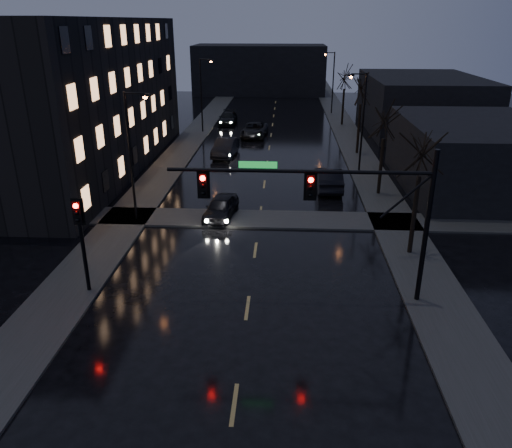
# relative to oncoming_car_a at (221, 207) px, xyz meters

# --- Properties ---
(sidewalk_left) EXTENTS (3.00, 140.00, 0.12)m
(sidewalk_left) POSITION_rel_oncoming_car_a_xyz_m (-6.02, 16.25, -0.65)
(sidewalk_left) COLOR #2D2D2B
(sidewalk_left) RESTS_ON ground
(sidewalk_right) EXTENTS (3.00, 140.00, 0.12)m
(sidewalk_right) POSITION_rel_oncoming_car_a_xyz_m (10.98, 16.25, -0.65)
(sidewalk_right) COLOR #2D2D2B
(sidewalk_right) RESTS_ON ground
(sidewalk_cross) EXTENTS (40.00, 3.00, 0.12)m
(sidewalk_cross) POSITION_rel_oncoming_car_a_xyz_m (2.48, -0.25, -0.65)
(sidewalk_cross) COLOR #2D2D2B
(sidewalk_cross) RESTS_ON ground
(apartment_block) EXTENTS (12.00, 30.00, 12.00)m
(apartment_block) POSITION_rel_oncoming_car_a_xyz_m (-14.02, 11.25, 5.29)
(apartment_block) COLOR black
(apartment_block) RESTS_ON ground
(commercial_right_near) EXTENTS (10.00, 14.00, 5.00)m
(commercial_right_near) POSITION_rel_oncoming_car_a_xyz_m (17.98, 7.25, 1.79)
(commercial_right_near) COLOR black
(commercial_right_near) RESTS_ON ground
(commercial_right_far) EXTENTS (12.00, 18.00, 6.00)m
(commercial_right_far) POSITION_rel_oncoming_car_a_xyz_m (19.48, 29.25, 2.29)
(commercial_right_far) COLOR black
(commercial_right_far) RESTS_ON ground
(far_block) EXTENTS (22.00, 10.00, 8.00)m
(far_block) POSITION_rel_oncoming_car_a_xyz_m (-0.52, 59.25, 3.29)
(far_block) COLOR black
(far_block) RESTS_ON ground
(signal_mast) EXTENTS (11.11, 0.41, 7.00)m
(signal_mast) POSITION_rel_oncoming_car_a_xyz_m (6.33, -9.75, 4.16)
(signal_mast) COLOR black
(signal_mast) RESTS_ON ground
(signal_pole_left) EXTENTS (0.35, 0.41, 4.53)m
(signal_pole_left) POSITION_rel_oncoming_car_a_xyz_m (-5.02, -9.75, 2.30)
(signal_pole_left) COLOR black
(signal_pole_left) RESTS_ON ground
(tree_near) EXTENTS (3.52, 3.52, 8.08)m
(tree_near) POSITION_rel_oncoming_car_a_xyz_m (10.88, -4.75, 5.51)
(tree_near) COLOR black
(tree_near) RESTS_ON ground
(tree_mid_a) EXTENTS (3.30, 3.30, 7.58)m
(tree_mid_a) POSITION_rel_oncoming_car_a_xyz_m (10.88, 5.25, 5.11)
(tree_mid_a) COLOR black
(tree_mid_a) RESTS_ON ground
(tree_mid_b) EXTENTS (3.74, 3.74, 8.59)m
(tree_mid_b) POSITION_rel_oncoming_car_a_xyz_m (10.88, 17.25, 5.90)
(tree_mid_b) COLOR black
(tree_mid_b) RESTS_ON ground
(tree_far) EXTENTS (3.43, 3.43, 7.88)m
(tree_far) POSITION_rel_oncoming_car_a_xyz_m (10.88, 31.25, 5.35)
(tree_far) COLOR black
(tree_far) RESTS_ON ground
(streetlight_l_near) EXTENTS (1.53, 0.28, 8.00)m
(streetlight_l_near) POSITION_rel_oncoming_car_a_xyz_m (-5.10, -0.75, 4.06)
(streetlight_l_near) COLOR black
(streetlight_l_near) RESTS_ON ground
(streetlight_l_far) EXTENTS (1.53, 0.28, 8.00)m
(streetlight_l_far) POSITION_rel_oncoming_car_a_xyz_m (-5.10, 26.25, 4.06)
(streetlight_l_far) COLOR black
(streetlight_l_far) RESTS_ON ground
(streetlight_r_mid) EXTENTS (1.53, 0.28, 8.00)m
(streetlight_r_mid) POSITION_rel_oncoming_car_a_xyz_m (10.06, 11.25, 4.06)
(streetlight_r_mid) COLOR black
(streetlight_r_mid) RESTS_ON ground
(streetlight_r_far) EXTENTS (1.53, 0.28, 8.00)m
(streetlight_r_far) POSITION_rel_oncoming_car_a_xyz_m (10.06, 39.25, 4.06)
(streetlight_r_far) COLOR black
(streetlight_r_far) RESTS_ON ground
(oncoming_car_a) EXTENTS (2.24, 4.37, 1.42)m
(oncoming_car_a) POSITION_rel_oncoming_car_a_xyz_m (0.00, 0.00, 0.00)
(oncoming_car_a) COLOR black
(oncoming_car_a) RESTS_ON ground
(oncoming_car_b) EXTENTS (2.26, 5.13, 1.64)m
(oncoming_car_b) POSITION_rel_oncoming_car_a_xyz_m (-1.51, 15.74, 0.11)
(oncoming_car_b) COLOR black
(oncoming_car_b) RESTS_ON ground
(oncoming_car_c) EXTENTS (2.96, 5.67, 1.52)m
(oncoming_car_c) POSITION_rel_oncoming_car_a_xyz_m (0.68, 24.27, 0.05)
(oncoming_car_c) COLOR black
(oncoming_car_c) RESTS_ON ground
(oncoming_car_d) EXTENTS (2.15, 5.04, 1.45)m
(oncoming_car_d) POSITION_rel_oncoming_car_a_xyz_m (-2.99, 31.23, 0.01)
(oncoming_car_d) COLOR black
(oncoming_car_d) RESTS_ON ground
(lead_car) EXTENTS (1.90, 5.11, 1.67)m
(lead_car) POSITION_rel_oncoming_car_a_xyz_m (7.31, 6.35, 0.12)
(lead_car) COLOR black
(lead_car) RESTS_ON ground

